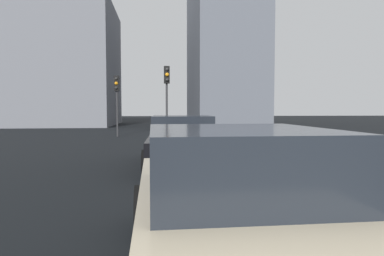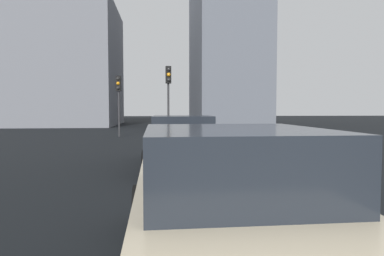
% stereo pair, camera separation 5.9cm
% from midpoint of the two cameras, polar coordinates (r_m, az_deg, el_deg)
% --- Properties ---
extents(car_black_lead, '(4.85, 2.19, 1.46)m').
position_cam_midpoint_polar(car_black_lead, '(10.03, -1.48, -2.18)').
color(car_black_lead, black).
rests_on(car_black_lead, ground_plane).
extents(car_beige_second, '(4.19, 2.08, 1.47)m').
position_cam_midpoint_polar(car_beige_second, '(3.42, 6.80, -12.67)').
color(car_beige_second, tan).
rests_on(car_beige_second, ground_plane).
extents(traffic_light_near_left, '(0.33, 0.30, 3.89)m').
position_cam_midpoint_polar(traffic_light_near_left, '(18.19, -3.84, 6.80)').
color(traffic_light_near_left, '#2D2D30').
rests_on(traffic_light_near_left, ground_plane).
extents(traffic_light_near_right, '(0.32, 0.30, 3.61)m').
position_cam_midpoint_polar(traffic_light_near_right, '(20.88, -12.01, 5.72)').
color(traffic_light_near_right, '#2D2D30').
rests_on(traffic_light_near_right, ground_plane).
extents(building_facade_left, '(13.08, 6.50, 15.37)m').
position_cam_midpoint_polar(building_facade_left, '(36.73, 5.63, 12.61)').
color(building_facade_left, slate).
rests_on(building_facade_left, ground_plane).
extents(building_facade_center, '(12.23, 9.52, 12.16)m').
position_cam_midpoint_polar(building_facade_center, '(37.98, -19.52, 9.68)').
color(building_facade_center, slate).
rests_on(building_facade_center, ground_plane).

